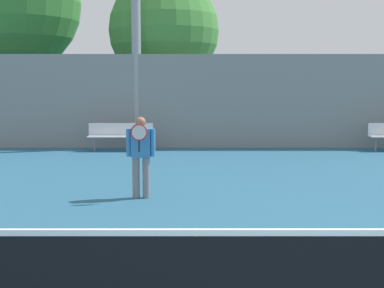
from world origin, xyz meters
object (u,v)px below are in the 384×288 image
object	(u,v)px
tennis_player	(142,153)
tree_dark_dense	(165,31)
tree_green_broad	(11,3)
bench_courtside_far	(121,133)

from	to	relation	value
tennis_player	tree_dark_dense	distance (m)	11.03
tree_green_broad	tree_dark_dense	xyz separation A→B (m)	(6.10, -0.96, -1.18)
tennis_player	tree_green_broad	distance (m)	13.79
bench_courtside_far	tennis_player	bearing A→B (deg)	-79.40
tennis_player	tree_dark_dense	world-z (taller)	tree_dark_dense
bench_courtside_far	tree_green_broad	world-z (taller)	tree_green_broad
tree_green_broad	tree_dark_dense	size ratio (longest dim) A/B	1.29
tennis_player	tree_green_broad	xyz separation A→B (m)	(-6.19, 11.49, 4.45)
tennis_player	tree_dark_dense	bearing A→B (deg)	91.31
bench_courtside_far	tree_dark_dense	xyz separation A→B (m)	(1.25, 3.35, 3.58)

